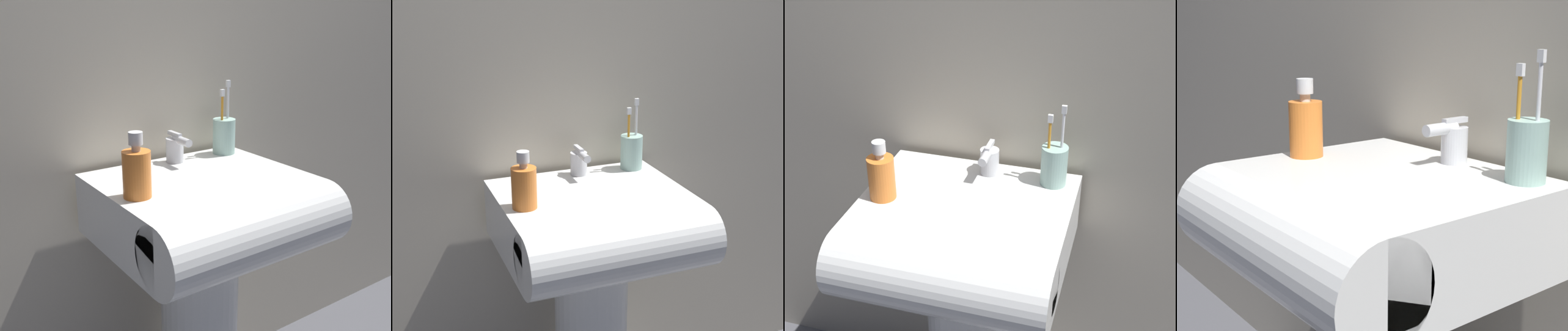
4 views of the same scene
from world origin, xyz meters
TOP-DOWN VIEW (x-y plane):
  - sink_basin at (0.00, -0.06)m, footprint 0.51×0.48m
  - faucet at (0.02, 0.14)m, footprint 0.05×0.10m
  - toothbrush_cup at (0.19, 0.14)m, footprint 0.07×0.07m
  - soap_bottle at (-0.20, -0.04)m, footprint 0.06×0.06m

SIDE VIEW (x-z plane):
  - sink_basin at x=0.00m, z-range 0.65..0.81m
  - faucet at x=0.02m, z-range 0.81..0.89m
  - toothbrush_cup at x=0.19m, z-range 0.76..0.97m
  - soap_bottle at x=-0.20m, z-range 0.79..0.94m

